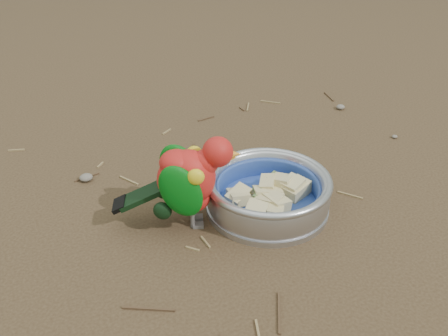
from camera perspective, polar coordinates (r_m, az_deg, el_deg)
ground at (r=0.83m, az=8.18°, el=-4.93°), size 60.00×60.00×0.00m
food_bowl at (r=0.83m, az=4.96°, el=-4.22°), size 0.20×0.20×0.02m
bowl_wall at (r=0.81m, az=5.06°, el=-2.49°), size 0.20×0.20×0.04m
fruit_wedges at (r=0.82m, az=5.04°, el=-2.90°), size 0.12×0.12×0.03m
lory_parrot at (r=0.76m, az=-4.03°, el=-1.93°), size 0.20×0.15×0.14m
ground_debris at (r=0.88m, az=5.95°, el=-2.12°), size 0.90×0.80×0.01m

